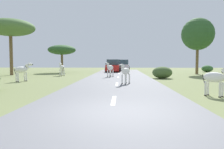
{
  "coord_description": "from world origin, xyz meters",
  "views": [
    {
      "loc": [
        0.24,
        -6.3,
        1.57
      ],
      "look_at": [
        -0.36,
        7.74,
        0.7
      ],
      "focal_mm": 34.7,
      "sensor_mm": 36.0,
      "label": 1
    }
  ],
  "objects_px": {
    "zebra_2": "(62,68)",
    "tree_4": "(62,50)",
    "car_1": "(123,65)",
    "bush_3": "(207,69)",
    "bush_0": "(162,72)",
    "tree_0": "(10,28)",
    "car_0": "(113,66)",
    "zebra_0": "(110,68)",
    "zebra_3": "(216,78)",
    "zebra_4": "(125,72)",
    "zebra_1": "(22,70)",
    "tree_1": "(198,34)"
  },
  "relations": [
    {
      "from": "car_1",
      "to": "tree_0",
      "type": "relative_size",
      "value": 0.71
    },
    {
      "from": "zebra_0",
      "to": "tree_4",
      "type": "xyz_separation_m",
      "value": [
        -7.11,
        8.72,
        2.19
      ]
    },
    {
      "from": "zebra_2",
      "to": "zebra_4",
      "type": "distance_m",
      "value": 10.7
    },
    {
      "from": "tree_1",
      "to": "bush_0",
      "type": "height_order",
      "value": "tree_1"
    },
    {
      "from": "zebra_2",
      "to": "tree_1",
      "type": "relative_size",
      "value": 0.22
    },
    {
      "from": "zebra_2",
      "to": "zebra_3",
      "type": "distance_m",
      "value": 16.85
    },
    {
      "from": "zebra_4",
      "to": "tree_4",
      "type": "xyz_separation_m",
      "value": [
        -8.49,
        15.23,
        2.22
      ]
    },
    {
      "from": "zebra_0",
      "to": "bush_0",
      "type": "xyz_separation_m",
      "value": [
        4.82,
        -1.2,
        -0.37
      ]
    },
    {
      "from": "car_1",
      "to": "zebra_0",
      "type": "bearing_deg",
      "value": -97.48
    },
    {
      "from": "bush_3",
      "to": "car_1",
      "type": "bearing_deg",
      "value": 160.24
    },
    {
      "from": "zebra_2",
      "to": "tree_4",
      "type": "xyz_separation_m",
      "value": [
        -1.85,
        6.83,
        2.22
      ]
    },
    {
      "from": "zebra_2",
      "to": "bush_0",
      "type": "height_order",
      "value": "zebra_2"
    },
    {
      "from": "bush_3",
      "to": "tree_0",
      "type": "bearing_deg",
      "value": -161.83
    },
    {
      "from": "car_1",
      "to": "bush_0",
      "type": "bearing_deg",
      "value": -80.39
    },
    {
      "from": "tree_0",
      "to": "car_0",
      "type": "bearing_deg",
      "value": 31.64
    },
    {
      "from": "zebra_0",
      "to": "zebra_4",
      "type": "distance_m",
      "value": 6.65
    },
    {
      "from": "zebra_1",
      "to": "car_1",
      "type": "distance_m",
      "value": 21.26
    },
    {
      "from": "zebra_4",
      "to": "zebra_2",
      "type": "bearing_deg",
      "value": -25.35
    },
    {
      "from": "zebra_2",
      "to": "car_0",
      "type": "relative_size",
      "value": 0.33
    },
    {
      "from": "tree_4",
      "to": "bush_3",
      "type": "distance_m",
      "value": 20.88
    },
    {
      "from": "tree_4",
      "to": "bush_3",
      "type": "xyz_separation_m",
      "value": [
        20.61,
        2.04,
        -2.62
      ]
    },
    {
      "from": "car_1",
      "to": "zebra_1",
      "type": "bearing_deg",
      "value": -114.09
    },
    {
      "from": "zebra_4",
      "to": "bush_0",
      "type": "xyz_separation_m",
      "value": [
        3.44,
        5.31,
        -0.34
      ]
    },
    {
      "from": "car_1",
      "to": "bush_3",
      "type": "relative_size",
      "value": 2.77
    },
    {
      "from": "zebra_4",
      "to": "zebra_0",
      "type": "bearing_deg",
      "value": -51.75
    },
    {
      "from": "zebra_0",
      "to": "bush_3",
      "type": "height_order",
      "value": "zebra_0"
    },
    {
      "from": "bush_0",
      "to": "zebra_4",
      "type": "bearing_deg",
      "value": -122.96
    },
    {
      "from": "car_0",
      "to": "tree_4",
      "type": "distance_m",
      "value": 7.5
    },
    {
      "from": "zebra_1",
      "to": "zebra_4",
      "type": "distance_m",
      "value": 8.11
    },
    {
      "from": "bush_3",
      "to": "tree_4",
      "type": "bearing_deg",
      "value": -174.34
    },
    {
      "from": "zebra_4",
      "to": "tree_0",
      "type": "relative_size",
      "value": 0.22
    },
    {
      "from": "zebra_1",
      "to": "tree_4",
      "type": "bearing_deg",
      "value": 129.06
    },
    {
      "from": "zebra_4",
      "to": "tree_1",
      "type": "height_order",
      "value": "tree_1"
    },
    {
      "from": "car_0",
      "to": "zebra_0",
      "type": "bearing_deg",
      "value": -86.91
    },
    {
      "from": "zebra_0",
      "to": "tree_1",
      "type": "height_order",
      "value": "tree_1"
    },
    {
      "from": "car_1",
      "to": "tree_4",
      "type": "distance_m",
      "value": 10.86
    },
    {
      "from": "car_1",
      "to": "tree_0",
      "type": "height_order",
      "value": "tree_0"
    },
    {
      "from": "zebra_3",
      "to": "tree_0",
      "type": "bearing_deg",
      "value": -83.72
    },
    {
      "from": "zebra_2",
      "to": "car_1",
      "type": "height_order",
      "value": "car_1"
    },
    {
      "from": "zebra_2",
      "to": "bush_3",
      "type": "bearing_deg",
      "value": -5.78
    },
    {
      "from": "zebra_0",
      "to": "zebra_3",
      "type": "distance_m",
      "value": 12.43
    },
    {
      "from": "car_1",
      "to": "bush_3",
      "type": "distance_m",
      "value": 12.9
    },
    {
      "from": "car_0",
      "to": "car_1",
      "type": "relative_size",
      "value": 1.0
    },
    {
      "from": "zebra_1",
      "to": "tree_1",
      "type": "height_order",
      "value": "tree_1"
    },
    {
      "from": "tree_4",
      "to": "bush_0",
      "type": "height_order",
      "value": "tree_4"
    },
    {
      "from": "zebra_0",
      "to": "zebra_1",
      "type": "xyz_separation_m",
      "value": [
        -6.52,
        -4.63,
        -0.02
      ]
    },
    {
      "from": "zebra_0",
      "to": "car_0",
      "type": "bearing_deg",
      "value": -65.27
    },
    {
      "from": "zebra_1",
      "to": "zebra_2",
      "type": "height_order",
      "value": "zebra_1"
    },
    {
      "from": "zebra_2",
      "to": "tree_4",
      "type": "relative_size",
      "value": 0.38
    },
    {
      "from": "zebra_4",
      "to": "bush_0",
      "type": "bearing_deg",
      "value": -96.61
    }
  ]
}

